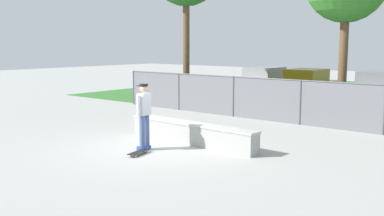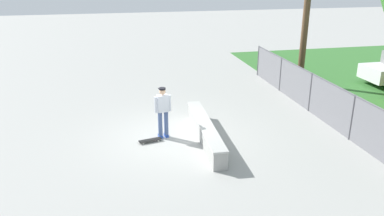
# 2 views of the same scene
# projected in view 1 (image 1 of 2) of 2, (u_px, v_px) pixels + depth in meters

# --- Properties ---
(ground_plane) EXTENTS (80.00, 80.00, 0.00)m
(ground_plane) POSITION_uv_depth(u_px,v_px,m) (155.00, 148.00, 12.70)
(ground_plane) COLOR #9E9E99
(grass_strip) EXTENTS (26.65, 20.00, 0.02)m
(grass_strip) POSITION_uv_depth(u_px,v_px,m) (359.00, 96.00, 25.15)
(grass_strip) COLOR #336B2D
(grass_strip) RESTS_ON ground
(concrete_ledge) EXTENTS (4.60, 0.66, 0.64)m
(concrete_ledge) POSITION_uv_depth(u_px,v_px,m) (191.00, 133.00, 13.20)
(concrete_ledge) COLOR #999993
(concrete_ledge) RESTS_ON ground
(skateboarder) EXTENTS (0.34, 0.59, 1.84)m
(skateboarder) POSITION_uv_depth(u_px,v_px,m) (144.00, 113.00, 12.37)
(skateboarder) COLOR #2647A5
(skateboarder) RESTS_ON ground
(skateboard) EXTENTS (0.37, 0.82, 0.09)m
(skateboard) POSITION_uv_depth(u_px,v_px,m) (139.00, 152.00, 11.93)
(skateboard) COLOR black
(skateboard) RESTS_ON ground
(chainlink_fence) EXTENTS (14.72, 0.07, 1.65)m
(chainlink_fence) POSITION_uv_depth(u_px,v_px,m) (265.00, 97.00, 17.17)
(chainlink_fence) COLOR #4C4C51
(chainlink_fence) RESTS_ON ground
(car_white) EXTENTS (2.04, 4.21, 1.66)m
(car_white) POSITION_uv_depth(u_px,v_px,m) (263.00, 82.00, 24.81)
(car_white) COLOR silver
(car_white) RESTS_ON ground
(car_yellow) EXTENTS (2.04, 4.21, 1.66)m
(car_yellow) POSITION_uv_depth(u_px,v_px,m) (305.00, 85.00, 22.90)
(car_yellow) COLOR gold
(car_yellow) RESTS_ON ground
(car_silver) EXTENTS (2.04, 4.21, 1.66)m
(car_silver) POSITION_uv_depth(u_px,v_px,m) (378.00, 89.00, 21.12)
(car_silver) COLOR #B7BABF
(car_silver) RESTS_ON ground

